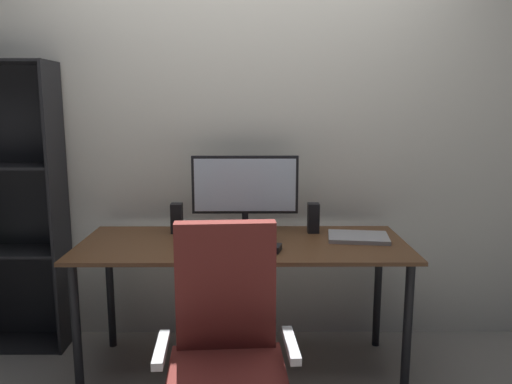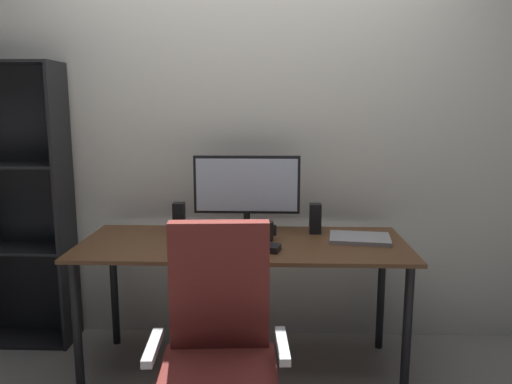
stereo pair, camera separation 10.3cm
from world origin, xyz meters
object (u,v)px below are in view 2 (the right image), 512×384
(coffee_mug, at_px, (266,231))
(speaker_right, at_px, (315,218))
(monitor, at_px, (247,189))
(bookshelf, at_px, (16,208))
(office_chair, at_px, (219,369))
(laptop, at_px, (360,238))
(speaker_left, at_px, (179,217))
(keyboard, at_px, (234,250))
(mouse, at_px, (274,248))
(desk, at_px, (243,256))

(coffee_mug, xyz_separation_m, speaker_right, (0.28, 0.17, 0.03))
(monitor, distance_m, bookshelf, 1.43)
(office_chair, bearing_deg, laptop, 48.01)
(coffee_mug, relative_size, speaker_left, 0.61)
(keyboard, bearing_deg, office_chair, -89.67)
(coffee_mug, xyz_separation_m, bookshelf, (-1.53, 0.31, 0.05))
(mouse, distance_m, bookshelf, 1.65)
(office_chair, bearing_deg, speaker_left, 104.79)
(bookshelf, bearing_deg, speaker_right, -4.70)
(keyboard, xyz_separation_m, laptop, (0.66, 0.24, 0.00))
(desk, height_order, speaker_left, speaker_left)
(coffee_mug, bearing_deg, keyboard, -125.09)
(mouse, height_order, bookshelf, bookshelf)
(monitor, relative_size, office_chair, 0.59)
(keyboard, bearing_deg, desk, 81.66)
(coffee_mug, bearing_deg, bookshelf, 168.40)
(speaker_right, bearing_deg, desk, -153.18)
(monitor, bearing_deg, desk, -92.36)
(desk, distance_m, laptop, 0.64)
(desk, bearing_deg, office_chair, -93.43)
(keyboard, xyz_separation_m, speaker_left, (-0.35, 0.39, 0.08))
(mouse, bearing_deg, speaker_left, 159.89)
(speaker_left, xyz_separation_m, office_chair, (0.33, -1.00, -0.37))
(monitor, distance_m, coffee_mug, 0.29)
(mouse, bearing_deg, keyboard, -160.91)
(monitor, height_order, keyboard, monitor)
(desk, height_order, monitor, monitor)
(laptop, distance_m, office_chair, 1.13)
(desk, bearing_deg, mouse, -46.10)
(mouse, xyz_separation_m, office_chair, (-0.21, -0.63, -0.30))
(monitor, xyz_separation_m, laptop, (0.62, -0.15, -0.24))
(desk, distance_m, speaker_left, 0.46)
(speaker_left, bearing_deg, speaker_right, 0.00)
(desk, distance_m, monitor, 0.39)
(desk, distance_m, speaker_right, 0.47)
(keyboard, height_order, mouse, mouse)
(office_chair, xyz_separation_m, bookshelf, (-1.36, 1.15, 0.38))
(laptop, height_order, office_chair, office_chair)
(desk, xyz_separation_m, bookshelf, (-1.41, 0.35, 0.18))
(keyboard, height_order, office_chair, office_chair)
(speaker_left, relative_size, bookshelf, 0.10)
(keyboard, height_order, bookshelf, bookshelf)
(coffee_mug, xyz_separation_m, laptop, (0.50, 0.02, -0.04))
(desk, relative_size, monitor, 2.89)
(desk, xyz_separation_m, keyboard, (-0.03, -0.19, 0.09))
(mouse, xyz_separation_m, laptop, (0.46, 0.22, -0.01))
(keyboard, relative_size, bookshelf, 0.17)
(keyboard, xyz_separation_m, office_chair, (-0.01, -0.61, -0.29))
(coffee_mug, height_order, speaker_right, speaker_right)
(keyboard, relative_size, speaker_right, 1.71)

